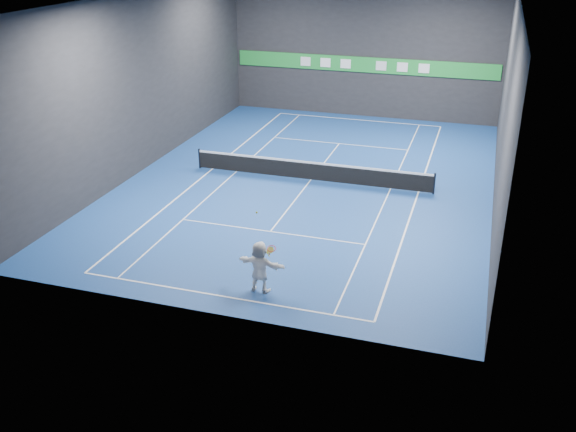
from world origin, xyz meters
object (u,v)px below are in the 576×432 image
(player, at_px, (260,267))
(tennis_net, at_px, (311,170))
(tennis_racket, at_px, (271,250))
(tennis_ball, at_px, (257,212))

(player, height_order, tennis_net, player)
(tennis_net, xyz_separation_m, tennis_racket, (1.63, -11.07, 1.14))
(tennis_net, height_order, tennis_racket, tennis_racket)
(tennis_ball, bearing_deg, player, -55.52)
(tennis_net, bearing_deg, tennis_ball, -84.39)
(player, relative_size, tennis_net, 0.15)
(player, xyz_separation_m, tennis_ball, (-0.16, 0.23, 1.97))
(player, distance_m, tennis_net, 11.20)
(tennis_ball, distance_m, tennis_racket, 1.39)
(tennis_racket, bearing_deg, tennis_ball, 161.71)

